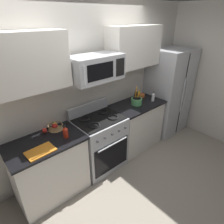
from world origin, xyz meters
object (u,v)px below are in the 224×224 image
(bottle_hot_sauce, at_px, (66,132))
(range_oven, at_px, (100,142))
(bottle_vinegar, at_px, (153,97))
(fruit_basket, at_px, (55,126))
(apple_loose, at_px, (45,131))
(bottle_soy, at_px, (136,95))
(refrigerator, at_px, (168,92))
(cutting_board, at_px, (40,151))
(utensil_crock, at_px, (137,101))
(prep_bowl, at_px, (141,95))
(microwave, at_px, (96,68))

(bottle_hot_sauce, bearing_deg, range_oven, 8.37)
(range_oven, distance_m, bottle_vinegar, 1.32)
(fruit_basket, distance_m, apple_loose, 0.16)
(apple_loose, height_order, bottle_soy, bottle_soy)
(refrigerator, xyz_separation_m, bottle_vinegar, (-0.65, -0.10, 0.10))
(cutting_board, xyz_separation_m, bottle_vinegar, (2.21, 0.05, 0.07))
(utensil_crock, bearing_deg, cutting_board, -175.37)
(range_oven, height_order, bottle_hot_sauce, range_oven)
(bottle_vinegar, bearing_deg, prep_bowl, 91.50)
(bottle_soy, bearing_deg, apple_loose, 178.49)
(prep_bowl, bearing_deg, cutting_board, -171.41)
(utensil_crock, xyz_separation_m, bottle_vinegar, (0.35, -0.10, 0.01))
(range_oven, relative_size, utensil_crock, 3.35)
(range_oven, distance_m, bottle_soy, 1.15)
(fruit_basket, xyz_separation_m, bottle_vinegar, (1.84, -0.30, 0.04))
(fruit_basket, height_order, bottle_hot_sauce, bottle_hot_sauce)
(apple_loose, bearing_deg, range_oven, -13.67)
(cutting_board, xyz_separation_m, prep_bowl, (2.20, 0.33, 0.02))
(refrigerator, bearing_deg, bottle_vinegar, -171.61)
(refrigerator, bearing_deg, bottle_soy, 169.10)
(utensil_crock, bearing_deg, range_oven, 179.12)
(utensil_crock, relative_size, apple_loose, 4.77)
(fruit_basket, relative_size, apple_loose, 3.10)
(range_oven, relative_size, bottle_vinegar, 5.98)
(bottle_soy, bearing_deg, refrigerator, -10.90)
(bottle_vinegar, bearing_deg, microwave, 173.44)
(fruit_basket, relative_size, bottle_hot_sauce, 1.21)
(microwave, bearing_deg, prep_bowl, 6.77)
(bottle_vinegar, height_order, bottle_soy, bottle_soy)
(microwave, distance_m, apple_loose, 1.12)
(range_oven, bearing_deg, utensil_crock, -0.88)
(range_oven, bearing_deg, microwave, 90.03)
(bottle_soy, bearing_deg, bottle_vinegar, -52.79)
(apple_loose, xyz_separation_m, prep_bowl, (1.99, -0.02, -0.01))
(microwave, relative_size, cutting_board, 2.33)
(utensil_crock, distance_m, bottle_vinegar, 0.36)
(prep_bowl, bearing_deg, bottle_soy, -172.76)
(bottle_hot_sauce, bearing_deg, cutting_board, -169.27)
(range_oven, bearing_deg, bottle_vinegar, -5.32)
(cutting_board, bearing_deg, range_oven, 9.28)
(bottle_hot_sauce, bearing_deg, bottle_soy, 8.23)
(microwave, distance_m, utensil_crock, 1.13)
(utensil_crock, bearing_deg, bottle_hot_sauce, -176.97)
(microwave, bearing_deg, range_oven, -89.97)
(apple_loose, relative_size, bottle_hot_sauce, 0.39)
(utensil_crock, bearing_deg, prep_bowl, 27.92)
(prep_bowl, bearing_deg, microwave, -173.23)
(microwave, bearing_deg, cutting_board, -169.27)
(refrigerator, xyz_separation_m, apple_loose, (-2.64, 0.21, 0.05))
(range_oven, xyz_separation_m, bottle_vinegar, (1.21, -0.11, 0.52))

